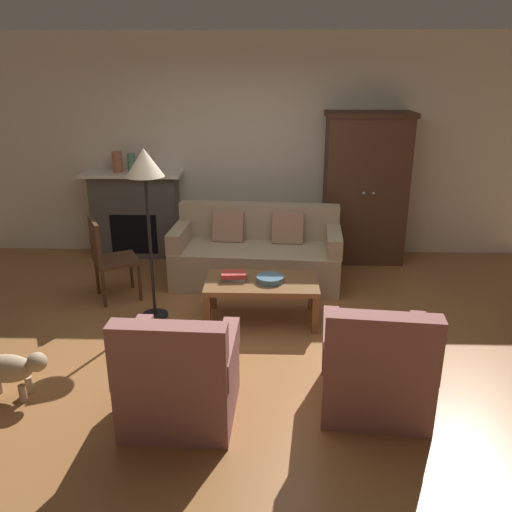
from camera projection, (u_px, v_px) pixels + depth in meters
ground_plane at (246, 340)px, 4.91m from camera, size 9.60×9.60×0.00m
back_wall at (255, 147)px, 6.83m from camera, size 7.20×0.10×2.80m
fireplace at (136, 214)px, 6.92m from camera, size 1.26×0.48×1.12m
armoire at (365, 188)px, 6.64m from camera, size 1.06×0.57×1.88m
couch at (257, 255)px, 6.16m from camera, size 1.97×0.98×0.86m
coffee_table at (262, 286)px, 5.18m from camera, size 1.10×0.60×0.42m
fruit_bowl at (270, 279)px, 5.13m from camera, size 0.27×0.27×0.06m
book_stack at (234, 276)px, 5.18m from camera, size 0.26×0.19×0.08m
mantel_vase_terracotta at (117, 162)px, 6.68m from camera, size 0.13×0.13×0.26m
mantel_vase_jade at (132, 163)px, 6.68m from camera, size 0.10×0.10×0.23m
mantel_vase_cream at (146, 161)px, 6.66m from camera, size 0.14×0.14×0.28m
armchair_near_left at (180, 380)px, 3.73m from camera, size 0.81×0.80×0.88m
armchair_near_right at (375, 370)px, 3.85m from camera, size 0.85×0.84×0.88m
side_chair_wooden at (107, 254)px, 5.61m from camera, size 0.59×0.59×0.90m
floor_lamp at (145, 173)px, 4.87m from camera, size 0.36×0.36×1.69m
dog at (11, 369)px, 3.98m from camera, size 0.57×0.20×0.39m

